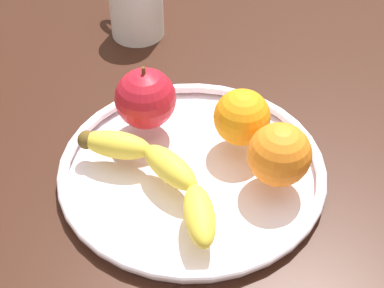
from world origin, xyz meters
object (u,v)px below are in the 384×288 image
fruit_bowl (192,169)px  banana (158,173)px  ambient_mug (135,6)px  apple (145,98)px  orange_front_left (279,155)px  orange_center (242,117)px

fruit_bowl → banana: (0.19, 4.61, 2.41)cm
ambient_mug → apple: bearing=145.9°
apple → ambient_mug: (18.34, -12.41, -0.84)cm
fruit_bowl → ambient_mug: size_ratio=2.61×
fruit_bowl → orange_front_left: size_ratio=4.38×
fruit_bowl → banana: bearing=87.7°
orange_front_left → ambient_mug: ambient_mug is taller
orange_front_left → ambient_mug: bearing=-12.3°
orange_center → banana: bearing=86.3°
banana → ambient_mug: ambient_mug is taller
banana → orange_center: 11.65cm
ambient_mug → orange_center: bearing=167.5°
banana → orange_front_left: 12.80cm
fruit_bowl → orange_front_left: 10.20cm
apple → orange_center: 11.26cm
orange_center → ambient_mug: (27.66, -6.11, -0.48)cm
orange_center → ambient_mug: bearing=-12.5°
orange_front_left → orange_center: bearing=-11.5°
apple → fruit_bowl: bearing=176.2°
orange_front_left → ambient_mug: (34.55, -7.51, -0.66)cm
banana → orange_front_left: bearing=-127.9°
fruit_bowl → apple: (8.76, -0.59, 4.45)cm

